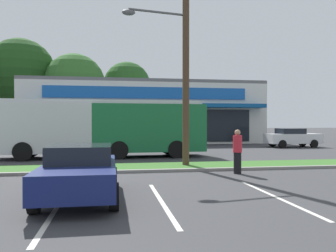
{
  "coord_description": "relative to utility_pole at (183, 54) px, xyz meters",
  "views": [
    {
      "loc": [
        -1.08,
        -0.98,
        2.0
      ],
      "look_at": [
        2.08,
        18.1,
        1.81
      ],
      "focal_mm": 36.88,
      "sensor_mm": 36.0,
      "label": 1
    }
  ],
  "objects": [
    {
      "name": "car_4",
      "position": [
        -3.95,
        -5.71,
        -4.32
      ],
      "size": [
        1.94,
        4.37,
        1.4
      ],
      "rotation": [
        0.0,
        0.0,
        -1.57
      ],
      "color": "navy",
      "rests_on": "ground_plane"
    },
    {
      "name": "tree_mid_left",
      "position": [
        -7.66,
        29.59,
        1.78
      ],
      "size": [
        7.6,
        7.6,
        10.64
      ],
      "color": "#473323",
      "rests_on": "ground_plane"
    },
    {
      "name": "tree_left",
      "position": [
        -14.24,
        30.43,
        3.22
      ],
      "size": [
        8.39,
        8.39,
        12.48
      ],
      "color": "#473323",
      "rests_on": "ground_plane"
    },
    {
      "name": "utility_pole",
      "position": [
        0.0,
        0.0,
        0.0
      ],
      "size": [
        3.12,
        2.39,
        9.42
      ],
      "color": "#4C3826",
      "rests_on": "ground_plane"
    },
    {
      "name": "parking_stripe_3",
      "position": [
        1.22,
        -6.38,
        -5.05
      ],
      "size": [
        0.12,
        4.8,
        0.01
      ],
      "primitive_type": "cube",
      "color": "silver",
      "rests_on": "ground_plane"
    },
    {
      "name": "storefront_building",
      "position": [
        0.18,
        21.77,
        -2.03
      ],
      "size": [
        22.91,
        12.95,
        6.04
      ],
      "color": "silver",
      "rests_on": "ground_plane"
    },
    {
      "name": "parking_stripe_2",
      "position": [
        -1.89,
        -6.43,
        -5.05
      ],
      "size": [
        0.12,
        4.8,
        0.01
      ],
      "primitive_type": "cube",
      "color": "silver",
      "rests_on": "ground_plane"
    },
    {
      "name": "parking_stripe_1",
      "position": [
        -4.41,
        -6.94,
        -5.05
      ],
      "size": [
        0.12,
        4.8,
        0.01
      ],
      "primitive_type": "cube",
      "color": "silver",
      "rests_on": "ground_plane"
    },
    {
      "name": "curb_lip",
      "position": [
        -2.07,
        -1.26,
        -4.99
      ],
      "size": [
        56.0,
        0.24,
        0.12
      ],
      "primitive_type": "cube",
      "color": "gray",
      "rests_on": "ground_plane"
    },
    {
      "name": "grass_median",
      "position": [
        -2.07,
        -0.04,
        -4.99
      ],
      "size": [
        56.0,
        2.2,
        0.12
      ],
      "primitive_type": "cube",
      "color": "#386B28",
      "rests_on": "ground_plane"
    },
    {
      "name": "car_3",
      "position": [
        -7.84,
        10.18,
        -4.24
      ],
      "size": [
        4.22,
        1.92,
        1.6
      ],
      "rotation": [
        0.0,
        0.0,
        3.14
      ],
      "color": "#515459",
      "rests_on": "ground_plane"
    },
    {
      "name": "city_bus",
      "position": [
        -3.62,
        5.07,
        -3.29
      ],
      "size": [
        11.76,
        2.92,
        3.25
      ],
      "rotation": [
        0.0,
        0.0,
        3.17
      ],
      "color": "#196638",
      "rests_on": "ground_plane"
    },
    {
      "name": "tree_mid",
      "position": [
        -1.01,
        32.02,
        1.97
      ],
      "size": [
        6.39,
        6.39,
        10.23
      ],
      "color": "#473323",
      "rests_on": "ground_plane"
    },
    {
      "name": "pedestrian_near_bench",
      "position": [
        1.74,
        -2.16,
        -4.18
      ],
      "size": [
        0.35,
        0.35,
        1.73
      ],
      "rotation": [
        0.0,
        0.0,
        1.26
      ],
      "color": "black",
      "rests_on": "ground_plane"
    },
    {
      "name": "car_2",
      "position": [
        11.46,
        11.04,
        -4.26
      ],
      "size": [
        4.37,
        1.89,
        1.53
      ],
      "color": "silver",
      "rests_on": "ground_plane"
    }
  ]
}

